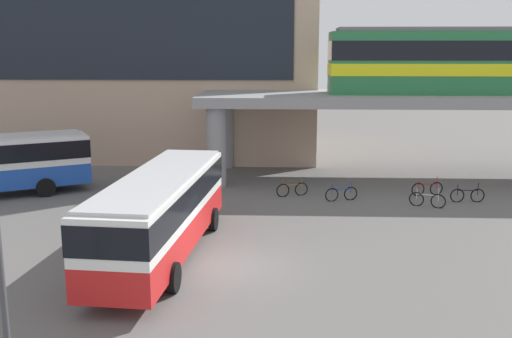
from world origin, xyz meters
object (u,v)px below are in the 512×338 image
object	(u,v)px
bus_main	(161,206)
bicycle_brown	(292,190)
bicycle_black	(467,195)
station_building	(106,10)
bicycle_blue	(341,194)
bicycle_silver	(427,200)
bicycle_red	(427,189)
train	(509,60)

from	to	relation	value
bus_main	bicycle_brown	world-z (taller)	bus_main
bicycle_black	station_building	bearing A→B (deg)	144.66
bicycle_blue	bicycle_silver	world-z (taller)	same
bus_main	bicycle_red	bearing A→B (deg)	39.09
station_building	bicycle_silver	size ratio (longest dim) A/B	18.82
train	bicycle_brown	bearing A→B (deg)	-158.91
bicycle_silver	bicycle_brown	bearing A→B (deg)	164.17
bicycle_brown	bicycle_black	size ratio (longest dim) A/B	0.95
bicycle_blue	bicycle_black	size ratio (longest dim) A/B	0.97
train	bicycle_silver	world-z (taller)	train
bicycle_blue	bicycle_red	xyz separation A→B (m)	(4.74, 1.36, 0.00)
bicycle_blue	bicycle_brown	bearing A→B (deg)	161.23
train	bicycle_red	distance (m)	9.68
bicycle_blue	bicycle_red	distance (m)	4.93
station_building	bus_main	bearing A→B (deg)	-70.15
bicycle_black	bicycle_red	world-z (taller)	same
bicycle_red	bicycle_brown	bearing A→B (deg)	-176.08
station_building	bicycle_red	size ratio (longest dim) A/B	17.99
bicycle_blue	bicycle_red	size ratio (longest dim) A/B	0.98
bicycle_silver	bicycle_red	distance (m)	2.46
bus_main	bicycle_brown	size ratio (longest dim) A/B	6.56
station_building	bicycle_black	world-z (taller)	station_building
bicycle_black	bicycle_silver	bearing A→B (deg)	-155.78
station_building	bicycle_black	distance (m)	30.13
bicycle_brown	station_building	bearing A→B (deg)	132.30
bicycle_black	bicycle_red	bearing A→B (deg)	141.46
bicycle_black	bicycle_blue	bearing A→B (deg)	179.95
bicycle_silver	station_building	bearing A→B (deg)	140.08
bicycle_black	train	bearing A→B (deg)	57.29
train	bicycle_blue	xyz separation A→B (m)	(-10.15, -5.75, -6.72)
bicycle_silver	bicycle_blue	bearing A→B (deg)	166.01
bus_main	bicycle_red	size ratio (longest dim) A/B	6.36
bus_main	bicycle_silver	world-z (taller)	bus_main
bus_main	bicycle_black	bearing A→B (deg)	31.65
station_building	bicycle_brown	xyz separation A→B (m)	(14.11, -15.51, -10.30)
station_building	bicycle_red	world-z (taller)	station_building
train	bus_main	size ratio (longest dim) A/B	1.87
bus_main	bicycle_silver	size ratio (longest dim) A/B	6.66
train	bicycle_blue	size ratio (longest dim) A/B	12.11
bus_main	bicycle_black	world-z (taller)	bus_main
train	bicycle_blue	bearing A→B (deg)	-150.47
train	bicycle_brown	xyz separation A→B (m)	(-12.68, -4.89, -6.72)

